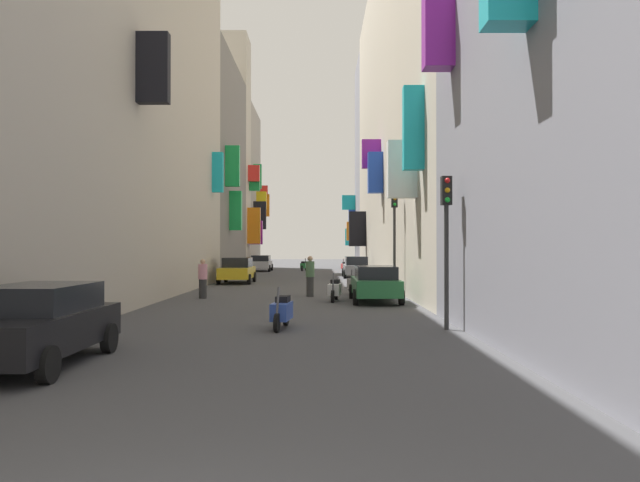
% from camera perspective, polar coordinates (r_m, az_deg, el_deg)
% --- Properties ---
extents(ground_plane, '(140.00, 140.00, 0.00)m').
position_cam_1_polar(ground_plane, '(33.12, -2.32, -4.29)').
color(ground_plane, '#424244').
extents(building_left_near, '(7.10, 34.52, 20.15)m').
position_cam_1_polar(building_left_near, '(23.68, -24.61, 19.02)').
color(building_left_near, '#B2A899').
rests_on(building_left_near, ground).
extents(building_left_mid_a, '(6.95, 13.14, 15.91)m').
position_cam_1_polar(building_left_mid_a, '(45.45, -11.94, 6.78)').
color(building_left_mid_a, slate).
rests_on(building_left_mid_a, ground).
extents(building_left_mid_b, '(7.21, 3.58, 20.69)m').
position_cam_1_polar(building_left_mid_b, '(53.90, -10.05, 8.14)').
color(building_left_mid_b, '#BCB29E').
rests_on(building_left_mid_b, ground).
extents(building_left_mid_c, '(7.20, 8.76, 15.56)m').
position_cam_1_polar(building_left_mid_c, '(59.64, -9.04, 4.86)').
color(building_left_mid_c, '#9E9384').
rests_on(building_left_mid_c, ground).
extents(building_right_mid_a, '(7.11, 11.44, 17.88)m').
position_cam_1_polar(building_right_mid_a, '(26.33, 15.14, 14.37)').
color(building_right_mid_a, '#BCB29E').
rests_on(building_right_mid_a, ground).
extents(building_right_mid_b, '(7.35, 24.94, 21.40)m').
position_cam_1_polar(building_right_mid_b, '(44.10, 8.83, 10.61)').
color(building_right_mid_b, '#BCB29E').
rests_on(building_right_mid_b, ground).
extents(building_right_mid_c, '(7.39, 7.80, 20.50)m').
position_cam_1_polar(building_right_mid_c, '(60.05, 6.39, 7.17)').
color(building_right_mid_c, gray).
rests_on(building_right_mid_c, ground).
extents(parked_car_green, '(1.88, 4.16, 1.41)m').
position_cam_1_polar(parked_car_green, '(23.43, 5.25, -4.01)').
color(parked_car_green, '#236638').
rests_on(parked_car_green, ground).
extents(parked_car_yellow, '(1.93, 4.07, 1.51)m').
position_cam_1_polar(parked_car_yellow, '(35.82, -7.97, -2.75)').
color(parked_car_yellow, gold).
rests_on(parked_car_yellow, ground).
extents(parked_car_grey, '(1.84, 4.31, 1.47)m').
position_cam_1_polar(parked_car_grey, '(41.85, 3.41, -2.46)').
color(parked_car_grey, slate).
rests_on(parked_car_grey, ground).
extents(parked_car_silver, '(1.92, 4.07, 1.40)m').
position_cam_1_polar(parked_car_silver, '(53.20, -5.72, -2.08)').
color(parked_car_silver, '#B7B7BC').
rests_on(parked_car_silver, ground).
extents(parked_car_black, '(1.86, 4.13, 1.47)m').
position_cam_1_polar(parked_car_black, '(12.06, -25.46, -7.12)').
color(parked_car_black, black).
rests_on(parked_car_black, ground).
extents(scooter_green, '(0.68, 1.89, 1.13)m').
position_cam_1_polar(scooter_green, '(53.51, -1.58, -2.37)').
color(scooter_green, '#287F3D').
rests_on(scooter_green, ground).
extents(scooter_white, '(0.58, 1.76, 1.13)m').
position_cam_1_polar(scooter_white, '(23.74, 1.37, -4.66)').
color(scooter_white, silver).
rests_on(scooter_white, ground).
extents(scooter_silver, '(0.65, 1.96, 1.13)m').
position_cam_1_polar(scooter_silver, '(27.05, 3.28, -4.15)').
color(scooter_silver, '#ADADB2').
rests_on(scooter_silver, ground).
extents(scooter_blue, '(0.56, 1.80, 1.13)m').
position_cam_1_polar(scooter_blue, '(15.82, -3.73, -6.72)').
color(scooter_blue, '#2D4CAD').
rests_on(scooter_blue, ground).
extents(scooter_red, '(0.58, 1.87, 1.13)m').
position_cam_1_polar(scooter_red, '(51.62, 2.30, -2.44)').
color(scooter_red, red).
rests_on(scooter_red, ground).
extents(pedestrian_crossing, '(0.48, 0.48, 1.76)m').
position_cam_1_polar(pedestrian_crossing, '(25.89, -1.00, -3.39)').
color(pedestrian_crossing, '#353535').
rests_on(pedestrian_crossing, ground).
extents(pedestrian_near_left, '(0.46, 0.46, 1.65)m').
position_cam_1_polar(pedestrian_near_left, '(25.44, -11.19, -3.57)').
color(pedestrian_near_left, '#2E2E2E').
rests_on(pedestrian_near_left, ground).
extents(traffic_light_near_corner, '(0.26, 0.34, 4.64)m').
position_cam_1_polar(traffic_light_near_corner, '(26.34, 7.09, 1.57)').
color(traffic_light_near_corner, '#2D2D2D').
rests_on(traffic_light_near_corner, ground).
extents(traffic_light_far_corner, '(0.26, 0.34, 4.00)m').
position_cam_1_polar(traffic_light_far_corner, '(15.86, 11.96, 1.55)').
color(traffic_light_far_corner, '#2D2D2D').
rests_on(traffic_light_far_corner, ground).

